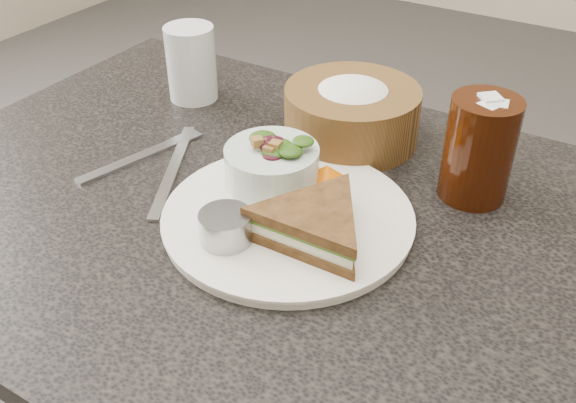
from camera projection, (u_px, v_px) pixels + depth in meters
The scene contains 11 objects.
dining_table at pixel (275, 401), 1.00m from camera, with size 1.00×0.70×0.75m, color black.
dinner_plate at pixel (288, 218), 0.76m from camera, with size 0.29×0.29×0.01m, color silver.
sandwich at pixel (315, 224), 0.70m from camera, with size 0.16×0.16×0.04m, color brown, non-canonical shape.
salad_bowl at pixel (272, 160), 0.79m from camera, with size 0.12×0.12×0.07m, color #B4C2BB, non-canonical shape.
dressing_ramekin at pixel (226, 227), 0.70m from camera, with size 0.06×0.06×0.04m, color gray.
orange_wedge at pixel (326, 175), 0.80m from camera, with size 0.06×0.06×0.03m, color #EF6701.
fork at pixel (135, 159), 0.87m from camera, with size 0.02×0.17×0.00m, color #ABAFB9.
knife at pixel (173, 170), 0.85m from camera, with size 0.01×0.23×0.00m, color #B8B8B8.
bread_basket at pixel (352, 106), 0.89m from camera, with size 0.19×0.19×0.11m, color brown, non-canonical shape.
cola_glass at pixel (480, 145), 0.77m from camera, with size 0.08×0.08×0.14m, color black, non-canonical shape.
water_glass at pixel (191, 63), 1.00m from camera, with size 0.08×0.08×0.12m, color silver.
Camera 1 is at (0.35, -0.53, 1.21)m, focal length 40.00 mm.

